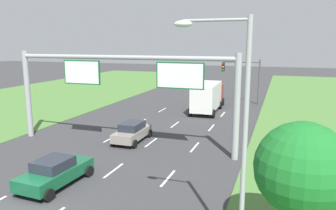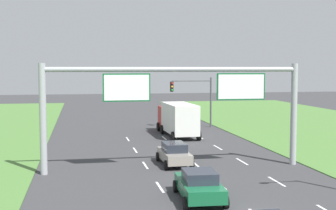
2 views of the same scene
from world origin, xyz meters
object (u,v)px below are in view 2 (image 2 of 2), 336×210
car_mid_lane (199,185)px  sign_gantry (178,96)px  car_near_red (174,154)px  box_truck (177,118)px  traffic_light_mast (194,93)px

car_mid_lane → sign_gantry: (0.44, 7.32, 4.12)m
car_near_red → sign_gantry: (-0.03, -1.36, 4.10)m
box_truck → traffic_light_mast: (3.16, 5.96, 2.12)m
car_near_red → box_truck: (3.05, 13.44, 0.96)m
car_mid_lane → traffic_light_mast: size_ratio=0.79×
box_truck → sign_gantry: sign_gantry is taller
car_near_red → car_mid_lane: (-0.46, -8.68, -0.02)m
car_mid_lane → sign_gantry: bearing=89.7°
traffic_light_mast → car_mid_lane: bearing=-103.4°
car_mid_lane → traffic_light_mast: 29.03m
box_truck → traffic_light_mast: 7.07m
traffic_light_mast → car_near_red: bearing=-107.7°
traffic_light_mast → box_truck: bearing=-117.9°
car_near_red → box_truck: box_truck is taller
car_near_red → car_mid_lane: 8.69m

